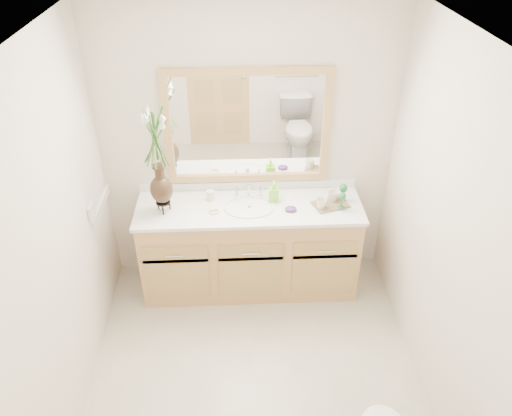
{
  "coord_description": "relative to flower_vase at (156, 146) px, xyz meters",
  "views": [
    {
      "loc": [
        -0.11,
        -2.36,
        3.06
      ],
      "look_at": [
        0.04,
        0.65,
        1.05
      ],
      "focal_mm": 35.0,
      "sensor_mm": 36.0,
      "label": 1
    }
  ],
  "objects": [
    {
      "name": "vanity",
      "position": [
        0.68,
        0.04,
        -1.01
      ],
      "size": [
        1.8,
        0.55,
        0.8
      ],
      "color": "tan",
      "rests_on": "floor"
    },
    {
      "name": "wall_back",
      "position": [
        0.68,
        0.32,
        -0.21
      ],
      "size": [
        2.4,
        0.02,
        2.4
      ],
      "primitive_type": "cube",
      "color": "silver",
      "rests_on": "floor"
    },
    {
      "name": "soap_dish",
      "position": [
        0.4,
        -0.03,
        -0.57
      ],
      "size": [
        0.1,
        0.1,
        0.03
      ],
      "color": "silver",
      "rests_on": "counter"
    },
    {
      "name": "mug_left",
      "position": [
        1.26,
        -0.03,
        -0.52
      ],
      "size": [
        0.1,
        0.1,
        0.09
      ],
      "primitive_type": "imported",
      "rotation": [
        0.0,
        0.0,
        0.16
      ],
      "color": "silver",
      "rests_on": "tray"
    },
    {
      "name": "goblet_back",
      "position": [
        1.45,
        0.08,
        -0.47
      ],
      "size": [
        0.07,
        0.07,
        0.15
      ],
      "color": "#236B37",
      "rests_on": "tray"
    },
    {
      "name": "goblet_front",
      "position": [
        1.42,
        -0.04,
        -0.47
      ],
      "size": [
        0.06,
        0.06,
        0.14
      ],
      "color": "#236B37",
      "rests_on": "tray"
    },
    {
      "name": "mug_right",
      "position": [
        1.37,
        0.07,
        -0.52
      ],
      "size": [
        0.12,
        0.12,
        0.09
      ],
      "primitive_type": "imported",
      "rotation": [
        0.0,
        0.0,
        0.75
      ],
      "color": "silver",
      "rests_on": "tray"
    },
    {
      "name": "wall_right",
      "position": [
        1.88,
        -0.98,
        -0.21
      ],
      "size": [
        0.02,
        2.6,
        2.4
      ],
      "primitive_type": "cube",
      "color": "silver",
      "rests_on": "floor"
    },
    {
      "name": "ceiling",
      "position": [
        0.68,
        -0.98,
        0.99
      ],
      "size": [
        2.4,
        2.6,
        0.02
      ],
      "primitive_type": "cube",
      "color": "white",
      "rests_on": "wall_back"
    },
    {
      "name": "counter",
      "position": [
        0.68,
        0.04,
        -0.6
      ],
      "size": [
        1.84,
        0.57,
        0.03
      ],
      "primitive_type": "cube",
      "color": "white",
      "rests_on": "vanity"
    },
    {
      "name": "purple_dish",
      "position": [
        1.01,
        -0.04,
        -0.56
      ],
      "size": [
        0.11,
        0.1,
        0.03
      ],
      "primitive_type": "ellipsoid",
      "rotation": [
        0.0,
        0.0,
        -0.27
      ],
      "color": "#502878",
      "rests_on": "counter"
    },
    {
      "name": "flower_vase",
      "position": [
        0.0,
        0.0,
        0.0
      ],
      "size": [
        0.21,
        0.21,
        0.86
      ],
      "rotation": [
        0.0,
        0.0,
        0.25
      ],
      "color": "black",
      "rests_on": "counter"
    },
    {
      "name": "tumbler",
      "position": [
        0.37,
        0.15,
        -0.54
      ],
      "size": [
        0.07,
        0.07,
        0.08
      ],
      "primitive_type": "cylinder",
      "color": "silver",
      "rests_on": "counter"
    },
    {
      "name": "switch_plate",
      "position": [
        -0.5,
        -0.21,
        -0.43
      ],
      "size": [
        0.02,
        0.12,
        0.12
      ],
      "primitive_type": "cube",
      "color": "white",
      "rests_on": "wall_left"
    },
    {
      "name": "wall_left",
      "position": [
        -0.52,
        -0.98,
        -0.21
      ],
      "size": [
        0.02,
        2.6,
        2.4
      ],
      "primitive_type": "cube",
      "color": "silver",
      "rests_on": "floor"
    },
    {
      "name": "sink",
      "position": [
        0.68,
        0.02,
        -0.63
      ],
      "size": [
        0.38,
        0.34,
        0.23
      ],
      "color": "white",
      "rests_on": "counter"
    },
    {
      "name": "floor",
      "position": [
        0.68,
        -0.98,
        -1.41
      ],
      "size": [
        2.6,
        2.6,
        0.0
      ],
      "primitive_type": "plane",
      "color": "beige",
      "rests_on": "ground"
    },
    {
      "name": "soap_bottle",
      "position": [
        0.89,
        0.11,
        -0.5
      ],
      "size": [
        0.08,
        0.08,
        0.16
      ],
      "primitive_type": "imported",
      "rotation": [
        0.0,
        0.0,
        -0.03
      ],
      "color": "#7BE836",
      "rests_on": "counter"
    },
    {
      "name": "mirror",
      "position": [
        0.68,
        0.3,
        -0.01
      ],
      "size": [
        1.32,
        0.04,
        0.97
      ],
      "color": "white",
      "rests_on": "wall_back"
    },
    {
      "name": "tray",
      "position": [
        1.35,
        0.02,
        -0.57
      ],
      "size": [
        0.32,
        0.26,
        0.01
      ],
      "primitive_type": "cube",
      "rotation": [
        0.0,
        0.0,
        0.31
      ],
      "color": "brown",
      "rests_on": "counter"
    }
  ]
}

